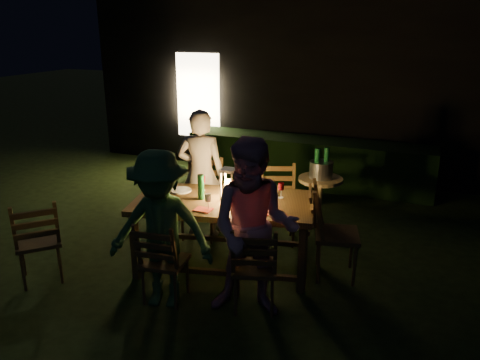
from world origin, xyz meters
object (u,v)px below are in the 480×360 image
at_px(bottle_table, 201,187).
at_px(person_opp_left, 160,230).
at_px(chair_far_left, 201,213).
at_px(ice_bucket, 321,170).
at_px(person_house_side, 201,174).
at_px(bottle_bucket_b, 326,166).
at_px(bottle_bucket_a, 317,166).
at_px(chair_spare, 40,255).
at_px(dining_table, 223,207).
at_px(chair_near_left, 165,275).
at_px(lantern, 229,185).
at_px(side_table, 320,185).
at_px(chair_end, 334,248).
at_px(chair_far_right, 278,219).
at_px(chair_near_right, 254,282).
at_px(person_opp_right, 254,230).

bearing_deg(bottle_table, person_opp_left, -90.94).
height_order(chair_far_left, ice_bucket, chair_far_left).
relative_size(person_house_side, bottle_bucket_b, 5.24).
height_order(chair_far_left, person_opp_left, person_opp_left).
distance_m(bottle_table, bottle_bucket_a, 1.66).
relative_size(chair_spare, person_opp_left, 0.63).
bearing_deg(dining_table, chair_near_left, -120.45).
distance_m(ice_bucket, bottle_bucket_b, 0.08).
distance_m(person_house_side, lantern, 0.93).
relative_size(dining_table, side_table, 2.76).
bearing_deg(chair_end, chair_far_left, -115.81).
height_order(chair_end, person_opp_left, person_opp_left).
relative_size(chair_far_right, bottle_bucket_b, 3.17).
distance_m(chair_far_left, person_opp_left, 1.66).
bearing_deg(person_house_side, chair_spare, 44.97).
bearing_deg(lantern, chair_far_right, 68.18).
bearing_deg(chair_near_left, chair_end, 30.72).
relative_size(chair_near_left, chair_near_right, 0.97).
bearing_deg(side_table, ice_bucket, 180.00).
height_order(chair_end, bottle_bucket_b, bottle_bucket_b).
bearing_deg(chair_near_right, person_house_side, 114.50).
bearing_deg(bottle_bucket_b, person_opp_left, -115.91).
relative_size(chair_far_left, chair_end, 0.97).
relative_size(chair_end, bottle_bucket_b, 3.39).
xyz_separation_m(bottle_table, ice_bucket, (1.03, 1.38, -0.08)).
relative_size(side_table, bottle_bucket_b, 2.41).
bearing_deg(person_opp_right, bottle_bucket_b, 71.12).
bearing_deg(dining_table, chair_far_right, 54.63).
height_order(chair_near_left, chair_near_right, chair_near_right).
distance_m(dining_table, person_house_side, 0.94).
bearing_deg(bottle_bucket_a, person_opp_left, -114.60).
distance_m(dining_table, bottle_table, 0.33).
bearing_deg(side_table, person_opp_left, -115.27).
distance_m(person_opp_right, bottle_table, 1.08).
height_order(person_house_side, ice_bucket, person_house_side).
height_order(chair_near_right, ice_bucket, ice_bucket).
height_order(chair_end, person_house_side, person_house_side).
height_order(chair_far_left, person_opp_right, person_opp_right).
relative_size(person_opp_right, bottle_bucket_a, 5.40).
bearing_deg(chair_near_left, chair_spare, -179.90).
xyz_separation_m(person_opp_right, side_table, (0.17, 2.02, -0.18)).
bearing_deg(dining_table, ice_bucket, 46.34).
distance_m(person_house_side, bottle_table, 0.85).
bearing_deg(chair_far_left, chair_end, 159.55).
bearing_deg(chair_far_right, bottle_bucket_b, -154.94).
bearing_deg(bottle_table, side_table, 53.08).
relative_size(chair_near_right, ice_bucket, 3.18).
height_order(chair_end, person_opp_right, person_opp_right).
distance_m(person_opp_left, bottle_bucket_b, 2.52).
relative_size(chair_near_right, bottle_bucket_b, 2.98).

